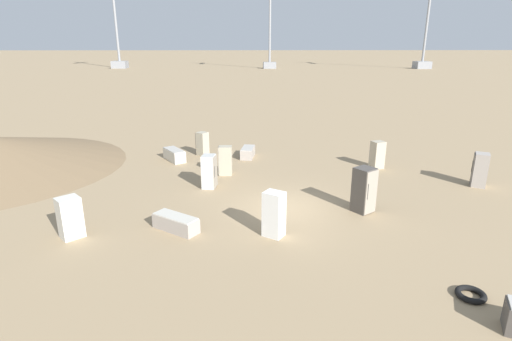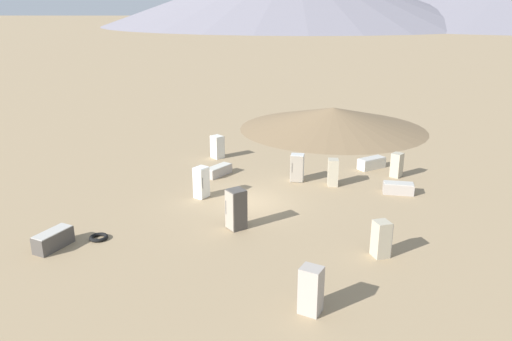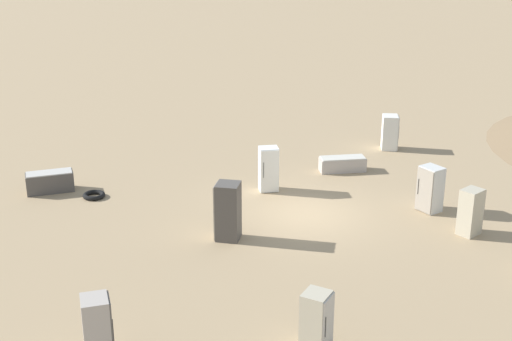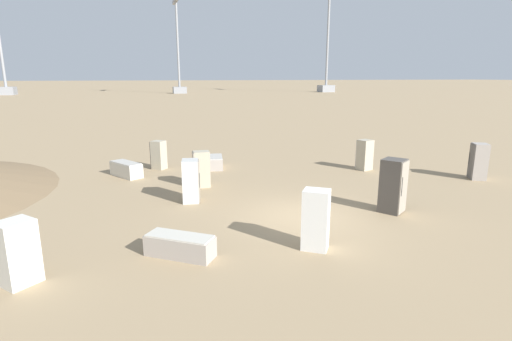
{
  "view_description": "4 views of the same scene",
  "coord_description": "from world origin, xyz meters",
  "px_view_note": "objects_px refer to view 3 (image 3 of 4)",
  "views": [
    {
      "loc": [
        -15.94,
        1.92,
        6.8
      ],
      "look_at": [
        0.86,
        1.24,
        1.48
      ],
      "focal_mm": 28.0,
      "sensor_mm": 36.0,
      "label": 1
    },
    {
      "loc": [
        0.84,
        -24.7,
        10.0
      ],
      "look_at": [
        0.43,
        1.09,
        1.43
      ],
      "focal_mm": 35.0,
      "sensor_mm": 36.0,
      "label": 2
    },
    {
      "loc": [
        15.46,
        -17.28,
        10.17
      ],
      "look_at": [
        -1.36,
        -1.08,
        1.57
      ],
      "focal_mm": 50.0,
      "sensor_mm": 36.0,
      "label": 3
    },
    {
      "loc": [
        -12.1,
        5.31,
        4.75
      ],
      "look_at": [
        1.2,
        1.34,
        1.47
      ],
      "focal_mm": 28.0,
      "sensor_mm": 36.0,
      "label": 4
    }
  ],
  "objects_px": {
    "discarded_fridge_4": "(390,132)",
    "discarded_fridge_6": "(471,212)",
    "scrap_tire": "(94,195)",
    "discarded_fridge_9": "(98,330)",
    "discarded_fridge_7": "(342,164)",
    "discarded_fridge_0": "(269,169)",
    "discarded_fridge_1": "(316,322)",
    "discarded_fridge_5": "(430,189)",
    "discarded_fridge_10": "(50,182)",
    "discarded_fridge_2": "(228,211)"
  },
  "relations": [
    {
      "from": "discarded_fridge_2",
      "to": "discarded_fridge_7",
      "type": "height_order",
      "value": "discarded_fridge_2"
    },
    {
      "from": "discarded_fridge_0",
      "to": "discarded_fridge_1",
      "type": "bearing_deg",
      "value": 86.25
    },
    {
      "from": "discarded_fridge_0",
      "to": "discarded_fridge_5",
      "type": "height_order",
      "value": "discarded_fridge_0"
    },
    {
      "from": "discarded_fridge_10",
      "to": "discarded_fridge_7",
      "type": "bearing_deg",
      "value": 82.9
    },
    {
      "from": "discarded_fridge_0",
      "to": "discarded_fridge_5",
      "type": "xyz_separation_m",
      "value": [
        5.37,
        2.75,
        -0.04
      ]
    },
    {
      "from": "discarded_fridge_0",
      "to": "discarded_fridge_10",
      "type": "distance_m",
      "value": 8.36
    },
    {
      "from": "discarded_fridge_1",
      "to": "discarded_fridge_2",
      "type": "xyz_separation_m",
      "value": [
        -6.17,
        2.64,
        0.18
      ]
    },
    {
      "from": "discarded_fridge_4",
      "to": "discarded_fridge_7",
      "type": "distance_m",
      "value": 3.81
    },
    {
      "from": "discarded_fridge_2",
      "to": "discarded_fridge_6",
      "type": "relative_size",
      "value": 1.21
    },
    {
      "from": "discarded_fridge_1",
      "to": "discarded_fridge_7",
      "type": "distance_m",
      "value": 12.87
    },
    {
      "from": "discarded_fridge_9",
      "to": "discarded_fridge_0",
      "type": "bearing_deg",
      "value": 142.78
    },
    {
      "from": "discarded_fridge_0",
      "to": "scrap_tire",
      "type": "xyz_separation_m",
      "value": [
        -4.03,
        -5.23,
        -0.78
      ]
    },
    {
      "from": "discarded_fridge_7",
      "to": "scrap_tire",
      "type": "bearing_deg",
      "value": 98.41
    },
    {
      "from": "discarded_fridge_9",
      "to": "scrap_tire",
      "type": "distance_m",
      "value": 10.57
    },
    {
      "from": "discarded_fridge_9",
      "to": "discarded_fridge_5",
      "type": "bearing_deg",
      "value": 116.11
    },
    {
      "from": "discarded_fridge_10",
      "to": "scrap_tire",
      "type": "distance_m",
      "value": 1.9
    },
    {
      "from": "discarded_fridge_6",
      "to": "scrap_tire",
      "type": "relative_size",
      "value": 1.91
    },
    {
      "from": "discarded_fridge_9",
      "to": "scrap_tire",
      "type": "xyz_separation_m",
      "value": [
        -9.02,
        5.44,
        -0.77
      ]
    },
    {
      "from": "discarded_fridge_5",
      "to": "discarded_fridge_10",
      "type": "bearing_deg",
      "value": 48.29
    },
    {
      "from": "discarded_fridge_7",
      "to": "scrap_tire",
      "type": "distance_m",
      "value": 10.06
    },
    {
      "from": "scrap_tire",
      "to": "discarded_fridge_9",
      "type": "bearing_deg",
      "value": -31.09
    },
    {
      "from": "discarded_fridge_10",
      "to": "discarded_fridge_1",
      "type": "bearing_deg",
      "value": 23.48
    },
    {
      "from": "discarded_fridge_4",
      "to": "discarded_fridge_10",
      "type": "bearing_deg",
      "value": -64.8
    },
    {
      "from": "discarded_fridge_2",
      "to": "discarded_fridge_5",
      "type": "distance_m",
      "value": 7.47
    },
    {
      "from": "discarded_fridge_1",
      "to": "discarded_fridge_4",
      "type": "height_order",
      "value": "discarded_fridge_1"
    },
    {
      "from": "discarded_fridge_0",
      "to": "discarded_fridge_4",
      "type": "xyz_separation_m",
      "value": [
        0.2,
        7.46,
        -0.09
      ]
    },
    {
      "from": "discarded_fridge_2",
      "to": "discarded_fridge_9",
      "type": "bearing_deg",
      "value": 168.24
    },
    {
      "from": "discarded_fridge_2",
      "to": "discarded_fridge_7",
      "type": "relative_size",
      "value": 1.01
    },
    {
      "from": "discarded_fridge_4",
      "to": "discarded_fridge_6",
      "type": "height_order",
      "value": "discarded_fridge_6"
    },
    {
      "from": "discarded_fridge_0",
      "to": "discarded_fridge_7",
      "type": "distance_m",
      "value": 3.8
    },
    {
      "from": "discarded_fridge_6",
      "to": "scrap_tire",
      "type": "height_order",
      "value": "discarded_fridge_6"
    },
    {
      "from": "discarded_fridge_5",
      "to": "discarded_fridge_6",
      "type": "xyz_separation_m",
      "value": [
        2.03,
        -0.72,
        -0.03
      ]
    },
    {
      "from": "discarded_fridge_5",
      "to": "discarded_fridge_9",
      "type": "bearing_deg",
      "value": 98.03
    },
    {
      "from": "discarded_fridge_1",
      "to": "discarded_fridge_4",
      "type": "relative_size",
      "value": 1.01
    },
    {
      "from": "discarded_fridge_5",
      "to": "discarded_fridge_6",
      "type": "bearing_deg",
      "value": 170.12
    },
    {
      "from": "discarded_fridge_1",
      "to": "discarded_fridge_6",
      "type": "bearing_deg",
      "value": 168.18
    },
    {
      "from": "discarded_fridge_9",
      "to": "discarded_fridge_6",
      "type": "bearing_deg",
      "value": 107.0
    },
    {
      "from": "discarded_fridge_6",
      "to": "discarded_fridge_2",
      "type": "bearing_deg",
      "value": -129.0
    },
    {
      "from": "discarded_fridge_6",
      "to": "discarded_fridge_7",
      "type": "distance_m",
      "value": 7.02
    },
    {
      "from": "discarded_fridge_4",
      "to": "discarded_fridge_6",
      "type": "distance_m",
      "value": 9.01
    },
    {
      "from": "discarded_fridge_2",
      "to": "discarded_fridge_6",
      "type": "height_order",
      "value": "discarded_fridge_2"
    },
    {
      "from": "discarded_fridge_7",
      "to": "discarded_fridge_0",
      "type": "bearing_deg",
      "value": 116.68
    },
    {
      "from": "discarded_fridge_1",
      "to": "discarded_fridge_9",
      "type": "xyz_separation_m",
      "value": [
        -3.28,
        -4.06,
        0.07
      ]
    },
    {
      "from": "discarded_fridge_1",
      "to": "discarded_fridge_9",
      "type": "relative_size",
      "value": 0.92
    },
    {
      "from": "discarded_fridge_1",
      "to": "discarded_fridge_5",
      "type": "height_order",
      "value": "discarded_fridge_5"
    },
    {
      "from": "discarded_fridge_0",
      "to": "discarded_fridge_7",
      "type": "xyz_separation_m",
      "value": [
        0.59,
        3.71,
        -0.56
      ]
    },
    {
      "from": "discarded_fridge_6",
      "to": "discarded_fridge_7",
      "type": "xyz_separation_m",
      "value": [
        -6.8,
        1.67,
        -0.49
      ]
    },
    {
      "from": "discarded_fridge_9",
      "to": "discarded_fridge_10",
      "type": "height_order",
      "value": "discarded_fridge_9"
    },
    {
      "from": "discarded_fridge_0",
      "to": "discarded_fridge_6",
      "type": "height_order",
      "value": "discarded_fridge_0"
    },
    {
      "from": "discarded_fridge_1",
      "to": "discarded_fridge_5",
      "type": "xyz_separation_m",
      "value": [
        -2.91,
        9.36,
        0.04
      ]
    }
  ]
}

